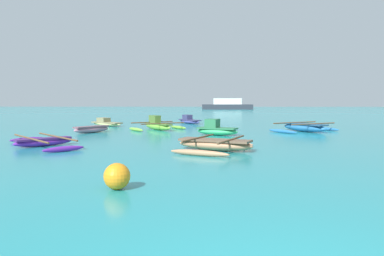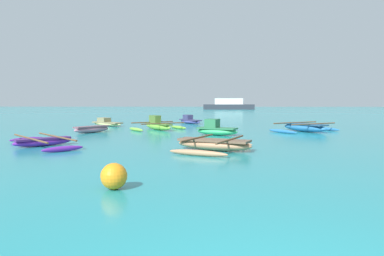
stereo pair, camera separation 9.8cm
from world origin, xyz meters
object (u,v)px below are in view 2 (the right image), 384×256
at_px(moored_boat_4, 216,129).
at_px(moored_boat_5, 92,129).
at_px(moored_boat_3, 157,125).
at_px(moored_boat_1, 190,121).
at_px(mooring_buoy_0, 114,176).
at_px(moored_boat_2, 214,144).
at_px(moored_boat_6, 43,142).
at_px(moored_boat_7, 304,127).
at_px(distant_ferry, 229,105).
at_px(moored_boat_0, 107,123).

bearing_deg(moored_boat_4, moored_boat_5, -165.39).
height_order(moored_boat_3, moored_boat_4, moored_boat_3).
xyz_separation_m(moored_boat_1, moored_boat_4, (1.89, -9.57, 0.05)).
xyz_separation_m(moored_boat_1, mooring_buoy_0, (-0.53, -21.02, 0.02)).
height_order(moored_boat_2, moored_boat_3, moored_boat_3).
bearing_deg(moored_boat_2, moored_boat_3, 133.43).
relative_size(moored_boat_6, moored_boat_7, 0.95).
bearing_deg(moored_boat_1, moored_boat_5, -65.84).
height_order(moored_boat_7, mooring_buoy_0, mooring_buoy_0).
bearing_deg(moored_boat_5, moored_boat_4, -63.48).
relative_size(moored_boat_2, mooring_buoy_0, 6.69).
distance_m(moored_boat_1, moored_boat_7, 10.19).
height_order(moored_boat_4, distant_ferry, distant_ferry).
height_order(moored_boat_5, distant_ferry, distant_ferry).
xyz_separation_m(moored_boat_4, moored_boat_7, (5.34, 2.39, -0.05)).
xyz_separation_m(moored_boat_0, moored_boat_6, (0.79, -11.52, -0.03)).
bearing_deg(moored_boat_4, mooring_buoy_0, -78.26).
relative_size(moored_boat_0, mooring_buoy_0, 5.31).
xyz_separation_m(moored_boat_0, moored_boat_7, (13.24, -4.32, 0.04)).
height_order(moored_boat_5, moored_boat_7, moored_boat_7).
relative_size(moored_boat_0, moored_boat_7, 0.66).
bearing_deg(moored_boat_5, moored_boat_2, -99.45).
bearing_deg(moored_boat_6, moored_boat_2, -51.76).
relative_size(moored_boat_4, moored_boat_6, 0.58).
distance_m(moored_boat_0, moored_boat_3, 5.44).
height_order(moored_boat_0, moored_boat_2, moored_boat_0).
xyz_separation_m(moored_boat_1, distant_ferry, (6.48, 51.15, 0.78)).
distance_m(moored_boat_2, moored_boat_7, 9.88).
bearing_deg(distant_ferry, moored_boat_5, -101.14).
bearing_deg(moored_boat_5, moored_boat_7, -48.71).
height_order(moored_boat_2, moored_boat_4, moored_boat_4).
height_order(moored_boat_2, moored_boat_5, moored_boat_2).
relative_size(moored_boat_7, distant_ferry, 0.38).
height_order(moored_boat_1, moored_boat_3, moored_boat_3).
bearing_deg(moored_boat_4, moored_boat_7, 47.78).
distance_m(moored_boat_1, moored_boat_2, 15.41).
xyz_separation_m(moored_boat_1, moored_boat_7, (7.23, -7.19, 0.00)).
xyz_separation_m(moored_boat_1, moored_boat_5, (-5.25, -8.43, -0.04)).
height_order(moored_boat_4, moored_boat_5, moored_boat_4).
xyz_separation_m(moored_boat_3, moored_boat_4, (3.64, -3.33, 0.01)).
height_order(moored_boat_1, moored_boat_6, moored_boat_1).
bearing_deg(moored_boat_1, moored_boat_3, -49.60).
height_order(moored_boat_1, moored_boat_7, moored_boat_1).
bearing_deg(moored_boat_4, moored_boat_3, 161.25).
bearing_deg(moored_boat_0, moored_boat_4, -3.60).
bearing_deg(moored_boat_0, moored_boat_3, -1.69).
distance_m(moored_boat_6, mooring_buoy_0, 8.13).
xyz_separation_m(moored_boat_4, moored_boat_5, (-7.14, 1.14, -0.09)).
relative_size(moored_boat_0, moored_boat_2, 0.79).
distance_m(moored_boat_4, moored_boat_7, 5.85).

